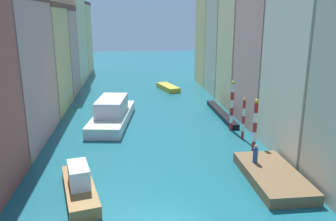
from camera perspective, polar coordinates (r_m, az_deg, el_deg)
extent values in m
plane|color=#196070|center=(42.32, -3.49, -0.20)|extent=(154.00, 154.00, 0.00)
cube|color=tan|center=(34.36, -26.18, 5.42)|extent=(7.30, 11.87, 12.65)
cube|color=#DBB77A|center=(45.05, -21.49, 7.72)|extent=(7.30, 9.64, 12.32)
cube|color=brown|center=(44.77, -22.33, 15.91)|extent=(7.45, 9.83, 0.57)
cube|color=tan|center=(53.63, -19.11, 8.90)|extent=(7.30, 7.17, 12.13)
cube|color=brown|center=(53.38, -19.74, 15.77)|extent=(7.45, 7.31, 0.76)
cube|color=beige|center=(63.00, -17.45, 12.52)|extent=(7.30, 11.81, 17.91)
cube|color=#DBB77A|center=(73.98, -15.74, 11.29)|extent=(7.30, 9.75, 13.59)
cube|color=brown|center=(73.89, -16.16, 16.76)|extent=(7.45, 9.94, 0.57)
cube|color=beige|center=(30.44, 24.69, 8.48)|extent=(7.30, 8.06, 16.82)
cube|color=tan|center=(37.78, 18.40, 12.69)|extent=(7.30, 8.10, 20.14)
cube|color=beige|center=(45.55, 13.81, 9.88)|extent=(7.30, 7.24, 14.64)
cube|color=#BCB299|center=(52.78, 10.96, 10.94)|extent=(7.30, 7.39, 15.02)
cube|color=#DBB77A|center=(60.31, 8.83, 14.67)|extent=(7.30, 7.99, 21.56)
cube|color=brown|center=(25.91, 16.97, -10.36)|extent=(3.49, 7.42, 0.76)
cylinder|color=#234C93|center=(26.60, 14.32, -7.22)|extent=(0.36, 0.36, 1.15)
sphere|color=tan|center=(26.34, 14.42, -5.80)|extent=(0.26, 0.26, 0.26)
cylinder|color=red|center=(30.98, 14.05, -5.72)|extent=(0.34, 0.34, 0.86)
cylinder|color=white|center=(30.69, 14.15, -4.22)|extent=(0.34, 0.34, 0.86)
cylinder|color=red|center=(30.42, 14.26, -2.69)|extent=(0.34, 0.34, 0.86)
cylinder|color=white|center=(30.17, 14.36, -1.14)|extent=(0.34, 0.34, 0.86)
cylinder|color=red|center=(29.95, 14.47, 0.44)|extent=(0.34, 0.34, 0.86)
sphere|color=gold|center=(29.81, 14.54, 1.49)|extent=(0.37, 0.37, 0.37)
cylinder|color=red|center=(33.67, 12.28, -3.99)|extent=(0.25, 0.25, 0.76)
cylinder|color=white|center=(33.43, 12.35, -2.76)|extent=(0.25, 0.25, 0.76)
cylinder|color=red|center=(33.21, 12.43, -1.52)|extent=(0.25, 0.25, 0.76)
cylinder|color=white|center=(33.00, 12.50, -0.26)|extent=(0.25, 0.25, 0.76)
cylinder|color=red|center=(32.81, 12.58, 1.01)|extent=(0.25, 0.25, 0.76)
sphere|color=gold|center=(32.70, 12.63, 1.82)|extent=(0.27, 0.27, 0.27)
cylinder|color=red|center=(35.90, 10.42, -2.62)|extent=(0.33, 0.33, 0.81)
cylinder|color=white|center=(35.66, 10.48, -1.39)|extent=(0.33, 0.33, 0.81)
cylinder|color=red|center=(35.44, 10.55, -0.14)|extent=(0.33, 0.33, 0.81)
cylinder|color=white|center=(35.24, 10.61, 1.12)|extent=(0.33, 0.33, 0.81)
cylinder|color=red|center=(35.05, 10.67, 2.39)|extent=(0.33, 0.33, 0.81)
cylinder|color=white|center=(34.88, 10.74, 3.68)|extent=(0.33, 0.33, 0.81)
sphere|color=gold|center=(34.78, 10.78, 4.55)|extent=(0.37, 0.37, 0.37)
cube|color=white|center=(38.26, -9.26, -1.20)|extent=(5.06, 11.83, 1.11)
cube|color=silver|center=(37.89, -9.35, 0.82)|extent=(3.53, 6.01, 1.66)
cube|color=black|center=(41.04, 8.84, -0.46)|extent=(1.02, 10.86, 0.53)
cube|color=olive|center=(23.70, -14.46, -12.62)|extent=(3.31, 6.78, 0.80)
cube|color=silver|center=(23.23, -14.64, -10.30)|extent=(1.78, 2.71, 1.33)
cube|color=gold|center=(55.06, 0.00, 3.87)|extent=(3.35, 6.24, 0.71)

